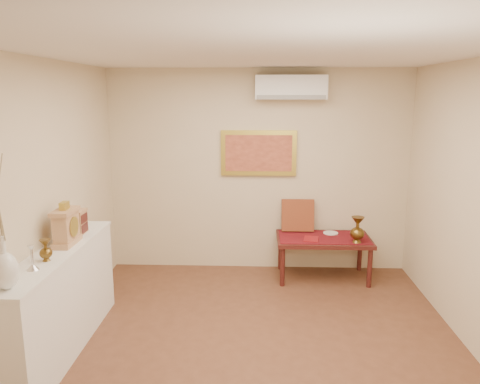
{
  "coord_description": "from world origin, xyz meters",
  "views": [
    {
      "loc": [
        -0.0,
        -3.95,
        2.37
      ],
      "look_at": [
        -0.2,
        1.15,
        1.3
      ],
      "focal_mm": 35.0,
      "sensor_mm": 36.0,
      "label": 1
    }
  ],
  "objects_px": {
    "display_ledge": "(60,301)",
    "mantel_clock": "(66,226)",
    "white_vase": "(0,222)",
    "low_table": "(323,242)",
    "wooden_chest": "(77,222)",
    "brass_urn_tall": "(358,227)"
  },
  "relations": [
    {
      "from": "mantel_clock",
      "to": "low_table",
      "type": "relative_size",
      "value": 0.34
    },
    {
      "from": "wooden_chest",
      "to": "low_table",
      "type": "bearing_deg",
      "value": 26.49
    },
    {
      "from": "white_vase",
      "to": "mantel_clock",
      "type": "relative_size",
      "value": 2.45
    },
    {
      "from": "white_vase",
      "to": "display_ledge",
      "type": "relative_size",
      "value": 0.5
    },
    {
      "from": "display_ledge",
      "to": "mantel_clock",
      "type": "relative_size",
      "value": 4.93
    },
    {
      "from": "display_ledge",
      "to": "brass_urn_tall",
      "type": "bearing_deg",
      "value": 28.66
    },
    {
      "from": "mantel_clock",
      "to": "wooden_chest",
      "type": "bearing_deg",
      "value": 95.78
    },
    {
      "from": "white_vase",
      "to": "wooden_chest",
      "type": "xyz_separation_m",
      "value": [
        -0.01,
        1.38,
        -0.38
      ]
    },
    {
      "from": "brass_urn_tall",
      "to": "low_table",
      "type": "distance_m",
      "value": 0.51
    },
    {
      "from": "white_vase",
      "to": "mantel_clock",
      "type": "xyz_separation_m",
      "value": [
        0.03,
        1.03,
        -0.33
      ]
    },
    {
      "from": "display_ledge",
      "to": "mantel_clock",
      "type": "height_order",
      "value": "mantel_clock"
    },
    {
      "from": "brass_urn_tall",
      "to": "low_table",
      "type": "relative_size",
      "value": 0.33
    },
    {
      "from": "brass_urn_tall",
      "to": "display_ledge",
      "type": "xyz_separation_m",
      "value": [
        -3.06,
        -1.67,
        -0.27
      ]
    },
    {
      "from": "white_vase",
      "to": "display_ledge",
      "type": "xyz_separation_m",
      "value": [
        -0.0,
        0.84,
        -0.99
      ]
    },
    {
      "from": "low_table",
      "to": "display_ledge",
      "type": "bearing_deg",
      "value": -144.9
    },
    {
      "from": "display_ledge",
      "to": "wooden_chest",
      "type": "xyz_separation_m",
      "value": [
        -0.01,
        0.54,
        0.61
      ]
    },
    {
      "from": "display_ledge",
      "to": "mantel_clock",
      "type": "xyz_separation_m",
      "value": [
        0.03,
        0.19,
        0.66
      ]
    },
    {
      "from": "brass_urn_tall",
      "to": "display_ledge",
      "type": "distance_m",
      "value": 3.49
    },
    {
      "from": "wooden_chest",
      "to": "display_ledge",
      "type": "bearing_deg",
      "value": -89.39
    },
    {
      "from": "white_vase",
      "to": "wooden_chest",
      "type": "relative_size",
      "value": 4.12
    },
    {
      "from": "low_table",
      "to": "mantel_clock",
      "type": "bearing_deg",
      "value": -147.48
    },
    {
      "from": "wooden_chest",
      "to": "low_table",
      "type": "xyz_separation_m",
      "value": [
        2.68,
        1.34,
        -0.62
      ]
    }
  ]
}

